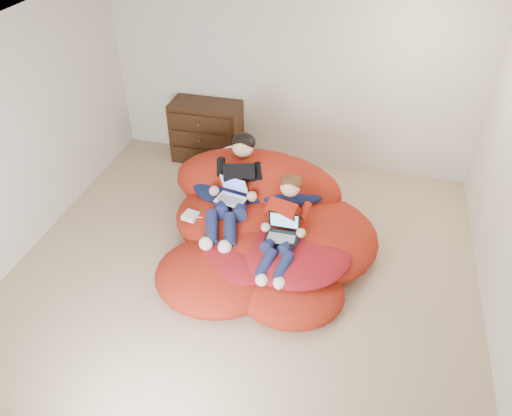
{
  "coord_description": "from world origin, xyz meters",
  "views": [
    {
      "loc": [
        1.12,
        -3.81,
        3.84
      ],
      "look_at": [
        0.08,
        0.29,
        0.7
      ],
      "focal_mm": 35.0,
      "sensor_mm": 36.0,
      "label": 1
    }
  ],
  "objects_px": {
    "older_boy": "(235,182)",
    "laptop_black": "(283,230)",
    "beanbag_pile": "(264,226)",
    "younger_boy": "(284,221)",
    "dresser": "(207,132)",
    "laptop_white": "(232,193)"
  },
  "relations": [
    {
      "from": "dresser",
      "to": "beanbag_pile",
      "type": "relative_size",
      "value": 0.38
    },
    {
      "from": "beanbag_pile",
      "to": "older_boy",
      "type": "height_order",
      "value": "older_boy"
    },
    {
      "from": "older_boy",
      "to": "laptop_black",
      "type": "distance_m",
      "value": 0.88
    },
    {
      "from": "beanbag_pile",
      "to": "younger_boy",
      "type": "xyz_separation_m",
      "value": [
        0.3,
        -0.3,
        0.36
      ]
    },
    {
      "from": "older_boy",
      "to": "laptop_black",
      "type": "bearing_deg",
      "value": -39.42
    },
    {
      "from": "laptop_white",
      "to": "laptop_black",
      "type": "distance_m",
      "value": 0.79
    },
    {
      "from": "beanbag_pile",
      "to": "younger_boy",
      "type": "bearing_deg",
      "value": -45.82
    },
    {
      "from": "laptop_black",
      "to": "laptop_white",
      "type": "bearing_deg",
      "value": 147.97
    },
    {
      "from": "dresser",
      "to": "younger_boy",
      "type": "height_order",
      "value": "younger_boy"
    },
    {
      "from": "older_boy",
      "to": "laptop_white",
      "type": "relative_size",
      "value": 3.72
    },
    {
      "from": "dresser",
      "to": "laptop_white",
      "type": "height_order",
      "value": "dresser"
    },
    {
      "from": "younger_boy",
      "to": "laptop_white",
      "type": "xyz_separation_m",
      "value": [
        -0.67,
        0.34,
        0.01
      ]
    },
    {
      "from": "beanbag_pile",
      "to": "laptop_white",
      "type": "bearing_deg",
      "value": 174.68
    },
    {
      "from": "younger_boy",
      "to": "laptop_black",
      "type": "height_order",
      "value": "younger_boy"
    },
    {
      "from": "dresser",
      "to": "laptop_white",
      "type": "relative_size",
      "value": 2.68
    },
    {
      "from": "beanbag_pile",
      "to": "younger_boy",
      "type": "distance_m",
      "value": 0.56
    },
    {
      "from": "beanbag_pile",
      "to": "laptop_black",
      "type": "distance_m",
      "value": 0.57
    },
    {
      "from": "younger_boy",
      "to": "dresser",
      "type": "bearing_deg",
      "value": 127.76
    },
    {
      "from": "older_boy",
      "to": "laptop_black",
      "type": "relative_size",
      "value": 4.11
    },
    {
      "from": "beanbag_pile",
      "to": "laptop_white",
      "type": "height_order",
      "value": "beanbag_pile"
    },
    {
      "from": "beanbag_pile",
      "to": "laptop_black",
      "type": "height_order",
      "value": "beanbag_pile"
    },
    {
      "from": "laptop_white",
      "to": "laptop_black",
      "type": "height_order",
      "value": "laptop_white"
    }
  ]
}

